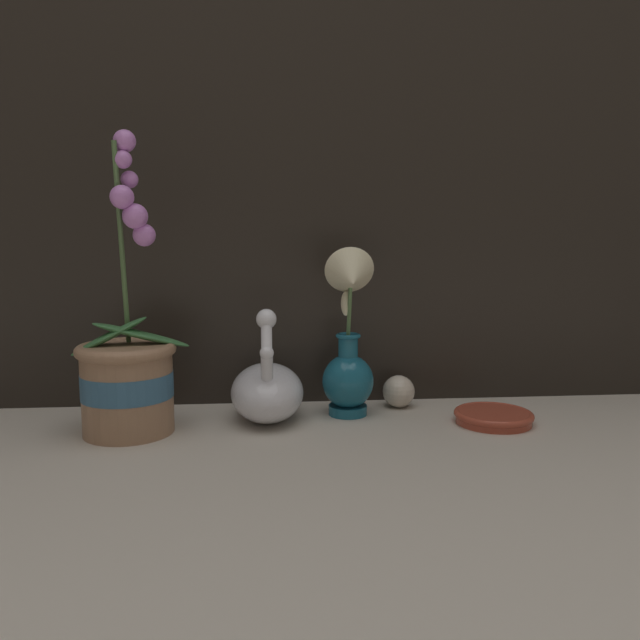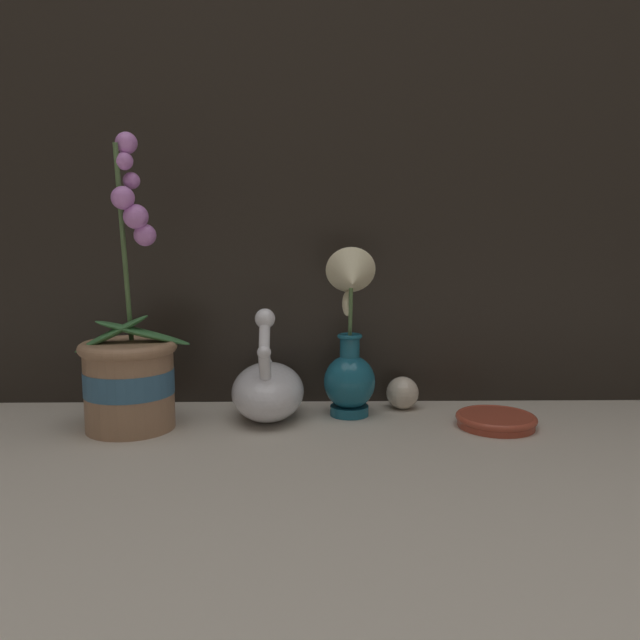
% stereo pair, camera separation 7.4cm
% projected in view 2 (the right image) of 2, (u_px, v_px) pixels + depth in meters
% --- Properties ---
extents(ground_plane, '(2.80, 2.80, 0.00)m').
position_uv_depth(ground_plane, '(322.00, 446.00, 0.96)').
color(ground_plane, '#BCB2A3').
extents(window_backdrop, '(2.80, 0.03, 1.20)m').
position_uv_depth(window_backdrop, '(319.00, 85.00, 1.16)').
color(window_backdrop, black).
rests_on(window_backdrop, ground_plane).
extents(orchid_potted_plant, '(0.19, 0.16, 0.48)m').
position_uv_depth(orchid_potted_plant, '(129.00, 370.00, 1.04)').
color(orchid_potted_plant, '#9E7556').
rests_on(orchid_potted_plant, ground_plane).
extents(swan_figurine, '(0.13, 0.20, 0.20)m').
position_uv_depth(swan_figurine, '(268.00, 388.00, 1.10)').
color(swan_figurine, white).
rests_on(swan_figurine, ground_plane).
extents(blue_vase, '(0.09, 0.12, 0.30)m').
position_uv_depth(blue_vase, '(350.00, 351.00, 1.10)').
color(blue_vase, '#195B75').
rests_on(blue_vase, ground_plane).
extents(glass_sphere, '(0.06, 0.06, 0.06)m').
position_uv_depth(glass_sphere, '(403.00, 393.00, 1.17)').
color(glass_sphere, beige).
rests_on(glass_sphere, ground_plane).
extents(amber_dish, '(0.14, 0.14, 0.02)m').
position_uv_depth(amber_dish, '(496.00, 420.00, 1.06)').
color(amber_dish, '#A8422D').
rests_on(amber_dish, ground_plane).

